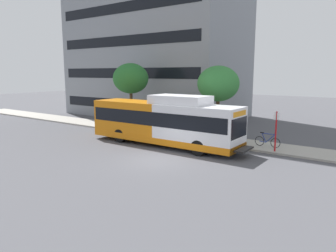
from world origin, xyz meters
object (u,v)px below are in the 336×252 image
bicycle_parked (267,141)px  street_tree_mid_block (131,79)px  transit_bus (164,122)px  street_tree_near_stop (218,84)px  bus_stop_sign_pole (276,128)px

bicycle_parked → street_tree_mid_block: 14.23m
transit_bus → street_tree_near_stop: 5.60m
bus_stop_sign_pole → street_tree_mid_block: size_ratio=0.44×
transit_bus → bicycle_parked: (3.28, -6.42, -1.14)m
transit_bus → bicycle_parked: transit_bus is taller
street_tree_near_stop → street_tree_mid_block: bearing=90.7°
transit_bus → bus_stop_sign_pole: bearing=-72.5°
bicycle_parked → street_tree_mid_block: size_ratio=0.30×
bus_stop_sign_pole → transit_bus: bearing=107.5°
transit_bus → bus_stop_sign_pole: transit_bus is taller
street_tree_near_stop → bus_stop_sign_pole: bearing=-113.2°
bicycle_parked → street_tree_near_stop: (1.29, 4.50, 3.75)m
bus_stop_sign_pole → street_tree_near_stop: (2.29, 5.33, 2.66)m
bicycle_parked → street_tree_mid_block: (1.18, 13.59, 4.07)m
street_tree_near_stop → street_tree_mid_block: 9.09m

